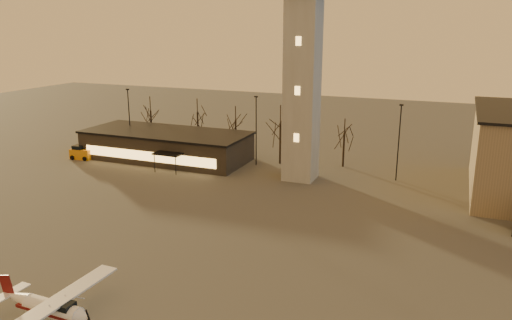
{
  "coord_description": "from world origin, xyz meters",
  "views": [
    {
      "loc": [
        18.76,
        -31.31,
        19.89
      ],
      "look_at": [
        0.59,
        13.0,
        6.89
      ],
      "focal_mm": 35.0,
      "sensor_mm": 36.0,
      "label": 1
    }
  ],
  "objects_px": {
    "control_tower": "(303,54)",
    "cessna_front": "(55,312)",
    "terminal": "(166,145)",
    "service_cart": "(82,154)"
  },
  "relations": [
    {
      "from": "control_tower",
      "to": "cessna_front",
      "type": "xyz_separation_m",
      "value": [
        -5.27,
        -38.77,
        -15.32
      ]
    },
    {
      "from": "terminal",
      "to": "service_cart",
      "type": "height_order",
      "value": "terminal"
    },
    {
      "from": "control_tower",
      "to": "cessna_front",
      "type": "bearing_deg",
      "value": -97.74
    },
    {
      "from": "terminal",
      "to": "cessna_front",
      "type": "relative_size",
      "value": 2.39
    },
    {
      "from": "control_tower",
      "to": "service_cart",
      "type": "relative_size",
      "value": 9.38
    },
    {
      "from": "cessna_front",
      "to": "service_cart",
      "type": "xyz_separation_m",
      "value": [
        -28.8,
        35.77,
        -0.2
      ]
    },
    {
      "from": "control_tower",
      "to": "terminal",
      "type": "height_order",
      "value": "control_tower"
    },
    {
      "from": "cessna_front",
      "to": "service_cart",
      "type": "bearing_deg",
      "value": 130.2
    },
    {
      "from": "terminal",
      "to": "control_tower",
      "type": "bearing_deg",
      "value": -5.15
    },
    {
      "from": "cessna_front",
      "to": "terminal",
      "type": "bearing_deg",
      "value": 113.68
    }
  ]
}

